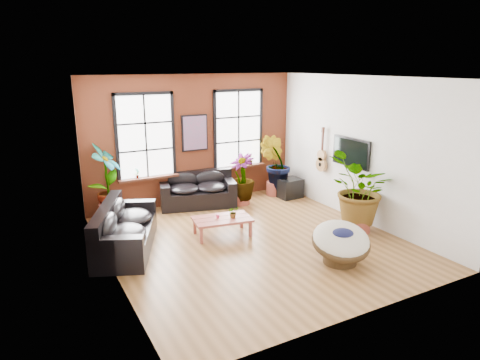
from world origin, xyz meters
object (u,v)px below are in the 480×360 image
object	(u,v)px
sofa_back	(197,190)
coffee_table	(222,220)
papasan_chair	(341,242)
sofa_left	(123,230)

from	to	relation	value
sofa_back	coffee_table	bearing A→B (deg)	-83.45
coffee_table	papasan_chair	distance (m)	2.73
sofa_back	papasan_chair	bearing A→B (deg)	-61.64
sofa_back	sofa_left	xyz separation A→B (m)	(-2.49, -1.96, 0.01)
coffee_table	sofa_back	bearing A→B (deg)	89.86
coffee_table	papasan_chair	world-z (taller)	papasan_chair
coffee_table	papasan_chair	xyz separation A→B (m)	(1.42, -2.33, 0.07)
sofa_left	papasan_chair	bearing A→B (deg)	-103.46
coffee_table	papasan_chair	bearing A→B (deg)	-50.22
sofa_left	sofa_back	bearing A→B (deg)	-28.73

